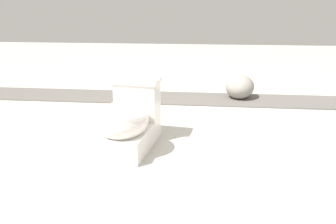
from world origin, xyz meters
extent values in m
plane|color=#B7B2A8|center=(0.00, 0.00, 0.00)|extent=(14.00, 14.00, 0.00)
cube|color=#605B56|center=(-1.21, 0.50, 0.01)|extent=(0.56, 8.00, 0.01)
cube|color=white|center=(0.23, -0.13, 0.09)|extent=(0.64, 0.42, 0.17)
ellipsoid|color=white|center=(0.33, -0.15, 0.26)|extent=(0.49, 0.42, 0.28)
cylinder|color=white|center=(0.33, -0.15, 0.32)|extent=(0.44, 0.44, 0.03)
cube|color=white|center=(0.02, -0.10, 0.32)|extent=(0.23, 0.36, 0.30)
cube|color=white|center=(0.02, -0.10, 0.49)|extent=(0.25, 0.39, 0.04)
cylinder|color=silver|center=(0.03, -0.02, 0.51)|extent=(0.02, 0.02, 0.01)
ellipsoid|color=gray|center=(-1.30, 0.86, 0.14)|extent=(0.45, 0.40, 0.28)
camera|label=1|loc=(2.52, 0.41, 1.05)|focal=35.00mm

